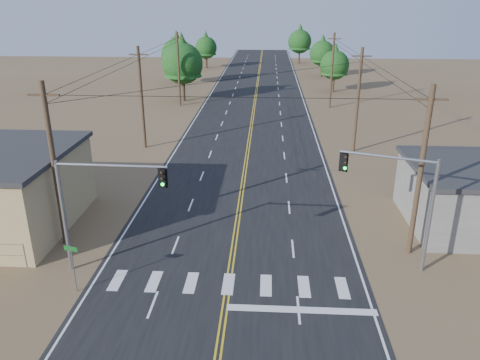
{
  "coord_description": "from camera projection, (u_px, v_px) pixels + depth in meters",
  "views": [
    {
      "loc": [
        1.87,
        -13.06,
        14.17
      ],
      "look_at": [
        0.24,
        14.33,
        3.5
      ],
      "focal_mm": 35.0,
      "sensor_mm": 36.0,
      "label": 1
    }
  ],
  "objects": [
    {
      "name": "tree_right_near",
      "position": [
        335.0,
        62.0,
        74.52
      ],
      "size": [
        4.62,
        4.62,
        7.7
      ],
      "color": "#3F2D1E",
      "rests_on": "ground"
    },
    {
      "name": "utility_pole_left_far",
      "position": [
        179.0,
        69.0,
        64.49
      ],
      "size": [
        1.8,
        0.3,
        10.0
      ],
      "color": "#4C3826",
      "rests_on": "ground"
    },
    {
      "name": "tree_right_mid",
      "position": [
        322.0,
        51.0,
        89.22
      ],
      "size": [
        4.79,
        4.79,
        7.98
      ],
      "color": "#3F2D1E",
      "rests_on": "ground"
    },
    {
      "name": "tree_left_mid",
      "position": [
        177.0,
        51.0,
        80.95
      ],
      "size": [
        5.51,
        5.51,
        9.19
      ],
      "color": "#3F2D1E",
      "rests_on": "ground"
    },
    {
      "name": "signal_mast_right",
      "position": [
        404.0,
        194.0,
        25.02
      ],
      "size": [
        4.88,
        1.86,
        6.54
      ],
      "rotation": [
        0.0,
        0.0,
        -0.34
      ],
      "color": "gray",
      "rests_on": "ground"
    },
    {
      "name": "utility_pole_right_far",
      "position": [
        332.0,
        70.0,
        63.33
      ],
      "size": [
        1.8,
        0.3,
        10.0
      ],
      "color": "#4C3826",
      "rests_on": "ground"
    },
    {
      "name": "utility_pole_right_mid",
      "position": [
        358.0,
        100.0,
        44.72
      ],
      "size": [
        1.8,
        0.3,
        10.0
      ],
      "color": "#4C3826",
      "rests_on": "ground"
    },
    {
      "name": "utility_pole_left_near",
      "position": [
        54.0,
        165.0,
        27.28
      ],
      "size": [
        1.8,
        0.3,
        10.0
      ],
      "color": "#4C3826",
      "rests_on": "ground"
    },
    {
      "name": "road",
      "position": [
        247.0,
        155.0,
        45.29
      ],
      "size": [
        15.0,
        200.0,
        0.02
      ],
      "primitive_type": "cube",
      "color": "black",
      "rests_on": "ground"
    },
    {
      "name": "utility_pole_left_mid",
      "position": [
        142.0,
        97.0,
        45.88
      ],
      "size": [
        1.8,
        0.3,
        10.0
      ],
      "color": "#4C3826",
      "rests_on": "ground"
    },
    {
      "name": "signal_mast_left",
      "position": [
        93.0,
        198.0,
        24.51
      ],
      "size": [
        5.91,
        0.51,
        6.43
      ],
      "rotation": [
        0.0,
        0.0,
        -0.03
      ],
      "color": "gray",
      "rests_on": "ground"
    },
    {
      "name": "tree_right_far",
      "position": [
        300.0,
        39.0,
        107.7
      ],
      "size": [
        5.34,
        5.34,
        8.9
      ],
      "color": "#3F2D1E",
      "rests_on": "ground"
    },
    {
      "name": "tree_left_near",
      "position": [
        182.0,
        59.0,
        67.27
      ],
      "size": [
        5.9,
        5.9,
        9.84
      ],
      "color": "#3F2D1E",
      "rests_on": "ground"
    },
    {
      "name": "utility_pole_right_near",
      "position": [
        420.0,
        172.0,
        26.11
      ],
      "size": [
        1.8,
        0.3,
        10.0
      ],
      "color": "#4C3826",
      "rests_on": "ground"
    },
    {
      "name": "street_sign",
      "position": [
        73.0,
        262.0,
        23.62
      ],
      "size": [
        0.77,
        0.21,
        2.63
      ],
      "rotation": [
        0.0,
        0.0,
        -0.23
      ],
      "color": "gray",
      "rests_on": "ground"
    },
    {
      "name": "tree_left_far",
      "position": [
        206.0,
        45.0,
        100.51
      ],
      "size": [
        4.68,
        4.68,
        7.79
      ],
      "color": "#3F2D1E",
      "rests_on": "ground"
    }
  ]
}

